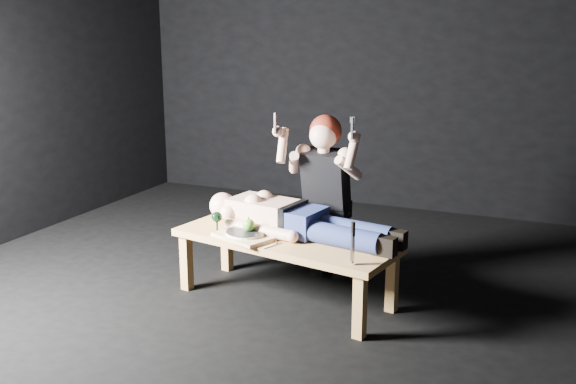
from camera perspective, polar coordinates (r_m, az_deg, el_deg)
The scene contains 13 objects.
ground at distance 4.72m, azimuth -1.90°, elevation -8.34°, with size 5.00×5.00×0.00m, color black.
back_wall at distance 6.71m, azimuth 7.30°, elevation 11.45°, with size 5.00×5.00×0.00m, color black.
table at distance 4.44m, azimuth -0.26°, elevation -6.73°, with size 1.52×0.57×0.45m, color tan.
lying_man at distance 4.39m, azimuth 0.99°, elevation -2.17°, with size 1.42×0.43×0.25m, color #E4B193, non-canonical shape.
kneeling_woman at distance 4.72m, azimuth 3.64°, elevation -0.28°, with size 0.67×0.75×1.26m, color black, non-canonical shape.
serving_tray at distance 4.36m, azimuth -3.72°, elevation -3.84°, with size 0.39×0.28×0.02m, color tan.
plate at distance 4.35m, azimuth -3.73°, elevation -3.57°, with size 0.26×0.26×0.02m, color white.
apple at distance 4.34m, azimuth -3.46°, elevation -2.91°, with size 0.09×0.09×0.09m, color #429B20.
goblet at distance 4.45m, azimuth -6.24°, elevation -2.66°, with size 0.07×0.07×0.15m, color black, non-canonical shape.
fork_flat at distance 4.47m, azimuth -5.49°, elevation -3.54°, with size 0.01×0.16×0.01m, color #B2B2B7.
knife_flat at distance 4.19m, azimuth -1.42°, elevation -4.71°, with size 0.01×0.16×0.01m, color #B2B2B7.
spoon_flat at distance 4.28m, azimuth -1.13°, elevation -4.27°, with size 0.01×0.16×0.01m, color #B2B2B7.
carving_knife at distance 3.85m, azimuth 5.69°, elevation -4.51°, with size 0.03×0.04×0.26m, color #B2B2B7, non-canonical shape.
Camera 1 is at (1.87, -3.94, 1.81)m, focal length 40.56 mm.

